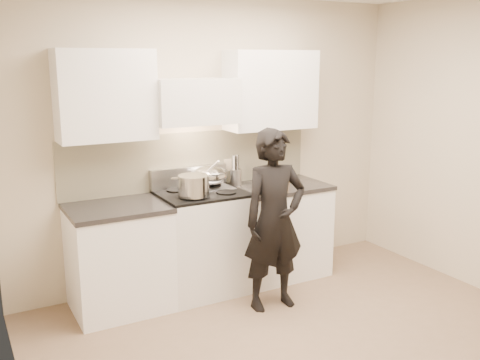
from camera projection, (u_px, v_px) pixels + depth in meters
name	position (u px, v px, depth m)	size (l,w,h in m)	color
ground_plane	(321.00, 351.00, 3.96)	(4.00, 4.00, 0.00)	#7E654F
room_shell	(290.00, 132.00, 3.90)	(4.04, 3.54, 2.70)	#C4B69A
stove	(202.00, 241.00, 4.93)	(0.76, 0.65, 0.96)	silver
counter_right	(278.00, 229.00, 5.32)	(0.92, 0.67, 0.92)	white
counter_left	(119.00, 257.00, 4.56)	(0.82, 0.67, 0.92)	white
wok	(210.00, 175.00, 5.00)	(0.35, 0.43, 0.28)	#B2B2B2
stock_pot	(194.00, 186.00, 4.61)	(0.36, 0.36, 0.18)	#B2B2B2
utensil_crock	(236.00, 176.00, 5.18)	(0.11, 0.11, 0.29)	#B5B5B5
spice_jar	(268.00, 177.00, 5.31)	(0.04, 0.04, 0.10)	#CC4304
oil_glass	(287.00, 174.00, 5.40)	(0.07, 0.07, 0.12)	#AA640A
person	(274.00, 220.00, 4.53)	(0.57, 0.37, 1.56)	black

